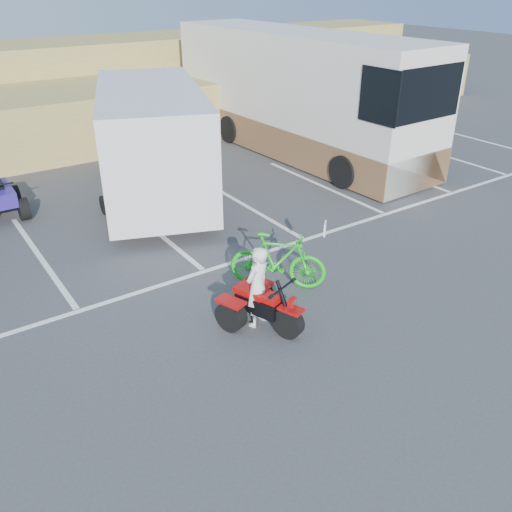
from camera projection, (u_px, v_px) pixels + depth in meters
ground at (271, 326)px, 9.66m from camera, size 100.00×100.00×0.00m
parking_stripes at (202, 233)px, 13.06m from camera, size 28.00×5.16×0.01m
grass_embankment at (31, 97)px, 20.32m from camera, size 40.00×8.50×3.10m
red_trike_atv at (264, 326)px, 9.66m from camera, size 1.53×1.76×0.96m
rider at (257, 287)px, 9.38m from camera, size 0.64×0.53×1.52m
green_dirt_bike at (278, 260)px, 10.63m from camera, size 1.74×1.74×1.15m
cargo_trailer at (153, 141)px, 14.39m from camera, size 4.65×6.89×2.99m
rv_motorhome at (296, 102)px, 18.44m from camera, size 3.10×10.86×3.87m
quad_atv_blue at (2, 216)px, 13.99m from camera, size 1.26×1.66×1.06m
quad_atv_green at (129, 217)px, 13.97m from camera, size 1.17×1.50×0.93m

